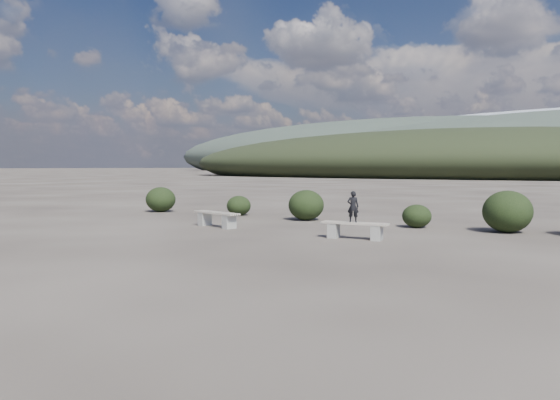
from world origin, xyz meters
The scene contains 9 objects.
ground centered at (0.00, 0.00, 0.00)m, with size 1200.00×1200.00×0.00m, color #2F2925.
bench_left centered at (-3.19, 5.33, 0.30)m, with size 2.00×0.81×0.49m.
bench_right centered at (1.83, 5.21, 0.28)m, with size 1.86×0.65×0.46m.
seated_person centered at (1.78, 5.20, 0.88)m, with size 0.31×0.20×0.84m, color black.
shrub_a centered at (-5.21, 8.98, 0.39)m, with size 0.97×0.97×0.79m, color black.
shrub_b centered at (-1.98, 8.87, 0.55)m, with size 1.29×1.29×1.11m, color black.
shrub_c centered at (2.20, 8.85, 0.37)m, with size 0.93×0.93×0.74m, color black.
shrub_d centered at (4.88, 9.11, 0.62)m, with size 1.42×1.42×1.25m, color black.
shrub_f centered at (-9.10, 8.45, 0.54)m, with size 1.27×1.27×1.07m, color black.
Camera 1 is at (8.44, -7.95, 1.95)m, focal length 35.00 mm.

